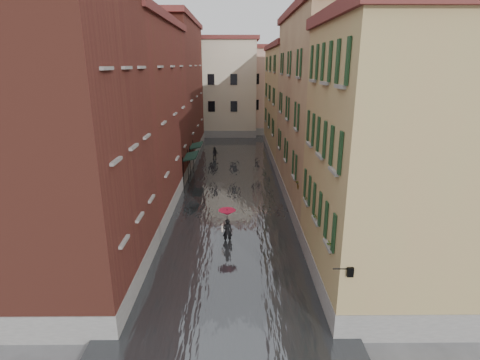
{
  "coord_description": "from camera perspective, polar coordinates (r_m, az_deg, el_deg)",
  "views": [
    {
      "loc": [
        0.42,
        -17.48,
        9.91
      ],
      "look_at": [
        0.6,
        4.81,
        3.0
      ],
      "focal_mm": 28.0,
      "sensor_mm": 36.0,
      "label": 1
    }
  ],
  "objects": [
    {
      "name": "ground",
      "position": [
        20.09,
        -1.64,
        -12.33
      ],
      "size": [
        120.0,
        120.0,
        0.0
      ],
      "primitive_type": "plane",
      "color": "#525254",
      "rests_on": "ground"
    },
    {
      "name": "floodwater",
      "position": [
        32.02,
        -1.18,
        -0.62
      ],
      "size": [
        10.0,
        60.0,
        0.2
      ],
      "primitive_type": "cube",
      "color": "#3C3F43",
      "rests_on": "ground"
    },
    {
      "name": "building_left_near",
      "position": [
        17.5,
        -25.61,
        4.29
      ],
      "size": [
        6.0,
        8.0,
        13.0
      ],
      "primitive_type": "cube",
      "color": "brown",
      "rests_on": "ground"
    },
    {
      "name": "building_left_mid",
      "position": [
        27.74,
        -16.17,
        8.97
      ],
      "size": [
        6.0,
        14.0,
        12.5
      ],
      "primitive_type": "cube",
      "color": "#5C1E1D",
      "rests_on": "ground"
    },
    {
      "name": "building_left_far",
      "position": [
        42.24,
        -10.85,
        12.98
      ],
      "size": [
        6.0,
        16.0,
        14.0
      ],
      "primitive_type": "cube",
      "color": "brown",
      "rests_on": "ground"
    },
    {
      "name": "building_right_near",
      "position": [
        17.32,
        21.89,
        2.07
      ],
      "size": [
        6.0,
        8.0,
        11.5
      ],
      "primitive_type": "cube",
      "color": "tan",
      "rests_on": "ground"
    },
    {
      "name": "building_right_mid",
      "position": [
        27.49,
        13.59,
        9.63
      ],
      "size": [
        6.0,
        14.0,
        13.0
      ],
      "primitive_type": "cube",
      "color": "tan",
      "rests_on": "ground"
    },
    {
      "name": "building_right_far",
      "position": [
        42.2,
        8.69,
        11.37
      ],
      "size": [
        6.0,
        16.0,
        11.5
      ],
      "primitive_type": "cube",
      "color": "tan",
      "rests_on": "ground"
    },
    {
      "name": "building_end_cream",
      "position": [
        55.69,
        -4.09,
        13.67
      ],
      "size": [
        12.0,
        9.0,
        13.0
      ],
      "primitive_type": "cube",
      "color": "beige",
      "rests_on": "ground"
    },
    {
      "name": "building_end_pink",
      "position": [
        57.88,
        5.22,
        13.28
      ],
      "size": [
        10.0,
        9.0,
        12.0
      ],
      "primitive_type": "cube",
      "color": "tan",
      "rests_on": "ground"
    },
    {
      "name": "awning_near",
      "position": [
        31.79,
        -7.51,
        3.54
      ],
      "size": [
        1.09,
        3.06,
        2.8
      ],
      "color": "#153026",
      "rests_on": "ground"
    },
    {
      "name": "awning_far",
      "position": [
        35.89,
        -6.72,
        5.13
      ],
      "size": [
        1.09,
        2.79,
        2.8
      ],
      "color": "#153026",
      "rests_on": "ground"
    },
    {
      "name": "wall_lantern",
      "position": [
        13.95,
        16.32,
        -13.19
      ],
      "size": [
        0.71,
        0.22,
        0.35
      ],
      "color": "black",
      "rests_on": "ground"
    },
    {
      "name": "window_planters",
      "position": [
        18.34,
        11.23,
        -3.54
      ],
      "size": [
        0.59,
        8.67,
        0.84
      ],
      "color": "brown",
      "rests_on": "ground"
    },
    {
      "name": "pedestrian_main",
      "position": [
        21.4,
        -1.97,
        -6.47
      ],
      "size": [
        1.01,
        1.01,
        2.06
      ],
      "color": "black",
      "rests_on": "ground"
    },
    {
      "name": "pedestrian_far",
      "position": [
        40.37,
        -3.82,
        4.01
      ],
      "size": [
        0.7,
        0.55,
        1.42
      ],
      "primitive_type": "imported",
      "rotation": [
        0.0,
        0.0,
        -0.02
      ],
      "color": "black",
      "rests_on": "ground"
    }
  ]
}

